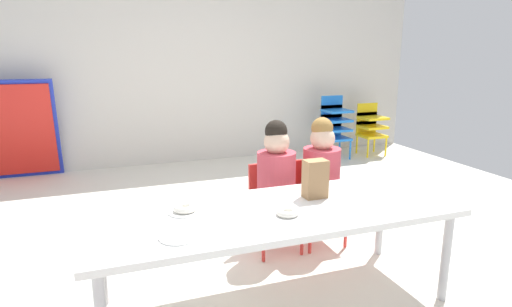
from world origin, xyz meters
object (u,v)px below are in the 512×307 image
(seated_child_middle_seat, at_px, (321,170))
(donut_powdered_on_plate, at_px, (185,208))
(folded_activity_table, at_px, (12,131))
(donut_powdered_loose, at_px, (287,212))
(kid_chair_yellow_stack, at_px, (371,125))
(paper_bag_brown, at_px, (315,179))
(paper_plate_near_edge, at_px, (185,212))
(kid_chair_blue_stack, at_px, (335,123))
(craft_table, at_px, (276,217))
(seated_child_near_camera, at_px, (276,174))
(paper_plate_center_table, at_px, (179,237))

(seated_child_middle_seat, height_order, donut_powdered_on_plate, seated_child_middle_seat)
(folded_activity_table, height_order, donut_powdered_loose, folded_activity_table)
(kid_chair_yellow_stack, bearing_deg, folded_activity_table, 175.84)
(paper_bag_brown, height_order, donut_powdered_on_plate, paper_bag_brown)
(paper_plate_near_edge, bearing_deg, seated_child_middle_seat, 24.07)
(kid_chair_blue_stack, xyz_separation_m, paper_plate_near_edge, (-2.46, -2.69, 0.10))
(kid_chair_blue_stack, bearing_deg, donut_powdered_on_plate, -132.39)
(craft_table, distance_m, donut_powdered_on_plate, 0.48)
(folded_activity_table, relative_size, paper_bag_brown, 4.94)
(kid_chair_yellow_stack, height_order, paper_plate_near_edge, kid_chair_yellow_stack)
(folded_activity_table, relative_size, donut_powdered_loose, 9.32)
(seated_child_near_camera, height_order, donut_powdered_loose, seated_child_near_camera)
(paper_plate_near_edge, xyz_separation_m, donut_powdered_loose, (0.48, -0.22, 0.01))
(craft_table, bearing_deg, kid_chair_blue_stack, 54.63)
(seated_child_middle_seat, relative_size, paper_bag_brown, 4.17)
(kid_chair_yellow_stack, distance_m, paper_plate_near_edge, 4.03)
(seated_child_near_camera, distance_m, paper_plate_center_table, 1.10)
(kid_chair_yellow_stack, distance_m, folded_activity_table, 4.29)
(kid_chair_yellow_stack, distance_m, paper_bag_brown, 3.53)
(seated_child_middle_seat, bearing_deg, kid_chair_blue_stack, 57.63)
(folded_activity_table, bearing_deg, paper_bag_brown, -56.19)
(folded_activity_table, distance_m, donut_powdered_on_plate, 3.26)
(folded_activity_table, height_order, paper_bag_brown, folded_activity_table)
(seated_child_near_camera, bearing_deg, kid_chair_blue_stack, 51.77)
(donut_powdered_on_plate, xyz_separation_m, donut_powdered_loose, (0.48, -0.22, -0.01))
(seated_child_middle_seat, relative_size, paper_plate_center_table, 5.10)
(kid_chair_blue_stack, xyz_separation_m, paper_bag_brown, (-1.71, -2.71, 0.20))
(kid_chair_blue_stack, distance_m, folded_activity_table, 3.75)
(craft_table, relative_size, seated_child_near_camera, 2.13)
(kid_chair_blue_stack, xyz_separation_m, folded_activity_table, (-3.73, 0.31, 0.08))
(seated_child_middle_seat, height_order, donut_powdered_loose, seated_child_middle_seat)
(kid_chair_blue_stack, bearing_deg, seated_child_middle_seat, -122.37)
(kid_chair_blue_stack, bearing_deg, paper_bag_brown, -122.29)
(kid_chair_yellow_stack, relative_size, folded_activity_table, 0.63)
(seated_child_middle_seat, xyz_separation_m, donut_powdered_on_plate, (-1.05, -0.47, 0.02))
(folded_activity_table, bearing_deg, craft_table, -60.90)
(seated_child_near_camera, bearing_deg, paper_plate_center_table, -135.92)
(kid_chair_yellow_stack, height_order, folded_activity_table, folded_activity_table)
(seated_child_near_camera, distance_m, donut_powdered_loose, 0.72)
(kid_chair_yellow_stack, bearing_deg, donut_powdered_on_plate, -138.15)
(craft_table, distance_m, seated_child_middle_seat, 0.83)
(paper_bag_brown, distance_m, donut_powdered_loose, 0.34)
(kid_chair_yellow_stack, height_order, donut_powdered_loose, kid_chair_yellow_stack)
(craft_table, xyz_separation_m, donut_powdered_on_plate, (-0.46, 0.12, 0.07))
(craft_table, bearing_deg, paper_plate_near_edge, 165.44)
(paper_bag_brown, height_order, paper_plate_center_table, paper_bag_brown)
(kid_chair_yellow_stack, bearing_deg, kid_chair_blue_stack, 179.95)
(kid_chair_yellow_stack, relative_size, paper_plate_center_table, 3.78)
(kid_chair_yellow_stack, height_order, paper_bag_brown, paper_bag_brown)
(kid_chair_blue_stack, distance_m, paper_bag_brown, 3.21)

